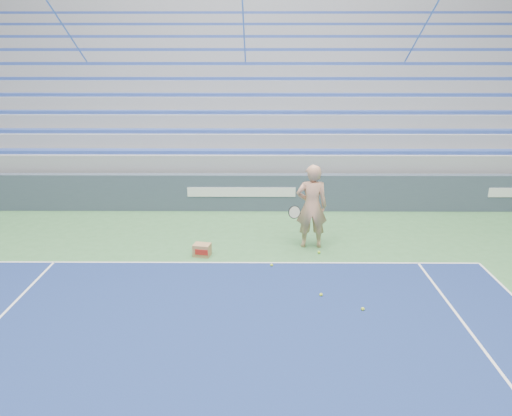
% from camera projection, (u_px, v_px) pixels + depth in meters
% --- Properties ---
extents(sponsor_barrier, '(30.00, 0.32, 1.10)m').
position_uv_depth(sponsor_barrier, '(242.00, 192.00, 14.91)').
color(sponsor_barrier, '#384556').
rests_on(sponsor_barrier, ground).
extents(bleachers, '(31.00, 9.15, 7.30)m').
position_uv_depth(bleachers, '(246.00, 110.00, 19.83)').
color(bleachers, '#909398').
rests_on(bleachers, ground).
extents(tennis_player, '(0.98, 0.86, 2.05)m').
position_uv_depth(tennis_player, '(312.00, 206.00, 11.92)').
color(tennis_player, tan).
rests_on(tennis_player, ground).
extents(ball_box, '(0.44, 0.37, 0.29)m').
position_uv_depth(ball_box, '(202.00, 250.00, 11.62)').
color(ball_box, '#A2774E').
rests_on(ball_box, ground).
extents(tennis_ball_0, '(0.07, 0.07, 0.07)m').
position_uv_depth(tennis_ball_0, '(321.00, 295.00, 9.71)').
color(tennis_ball_0, '#C4E92F').
rests_on(tennis_ball_0, ground).
extents(tennis_ball_1, '(0.07, 0.07, 0.07)m').
position_uv_depth(tennis_ball_1, '(272.00, 265.00, 11.06)').
color(tennis_ball_1, '#C4E92F').
rests_on(tennis_ball_1, ground).
extents(tennis_ball_2, '(0.07, 0.07, 0.07)m').
position_uv_depth(tennis_ball_2, '(196.00, 249.00, 11.96)').
color(tennis_ball_2, '#C4E92F').
rests_on(tennis_ball_2, ground).
extents(tennis_ball_3, '(0.07, 0.07, 0.07)m').
position_uv_depth(tennis_ball_3, '(363.00, 309.00, 9.17)').
color(tennis_ball_3, '#C4E92F').
rests_on(tennis_ball_3, ground).
extents(tennis_ball_4, '(0.07, 0.07, 0.07)m').
position_uv_depth(tennis_ball_4, '(319.00, 252.00, 11.78)').
color(tennis_ball_4, '#C4E92F').
rests_on(tennis_ball_4, ground).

